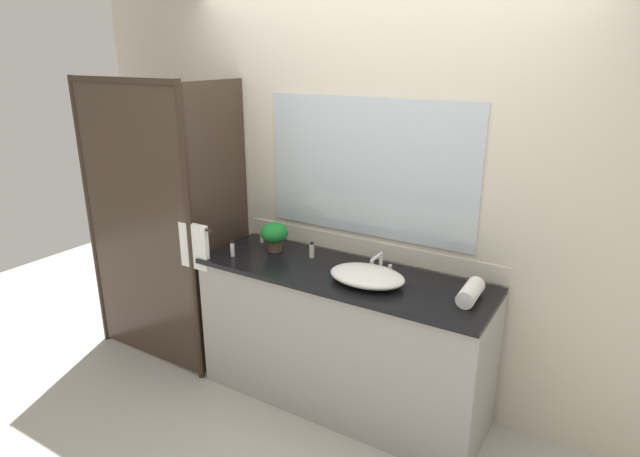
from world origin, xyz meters
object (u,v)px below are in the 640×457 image
at_px(amenity_bottle_shampoo, 312,250).
at_px(amenity_bottle_body_wash, 262,236).
at_px(sink_basin, 367,276).
at_px(faucet, 380,266).
at_px(amenity_bottle_conditioner, 232,249).
at_px(rolled_towel_near_edge, 470,293).
at_px(potted_plant, 274,234).

relative_size(amenity_bottle_shampoo, amenity_bottle_body_wash, 1.14).
xyz_separation_m(sink_basin, faucet, (-0.00, 0.17, 0.00)).
bearing_deg(amenity_bottle_body_wash, sink_basin, -13.97).
bearing_deg(amenity_bottle_conditioner, amenity_bottle_shampoo, 29.31).
relative_size(faucet, rolled_towel_near_edge, 0.72).
height_order(amenity_bottle_conditioner, amenity_bottle_body_wash, amenity_bottle_conditioner).
distance_m(potted_plant, amenity_bottle_body_wash, 0.21).
height_order(faucet, amenity_bottle_shampoo, faucet).
height_order(potted_plant, amenity_bottle_conditioner, potted_plant).
relative_size(amenity_bottle_conditioner, amenity_bottle_shampoo, 1.00).
distance_m(faucet, amenity_bottle_body_wash, 0.93).
height_order(amenity_bottle_conditioner, amenity_bottle_shampoo, same).
bearing_deg(amenity_bottle_shampoo, amenity_bottle_body_wash, 172.04).
distance_m(amenity_bottle_body_wash, rolled_towel_near_edge, 1.50).
xyz_separation_m(sink_basin, amenity_bottle_conditioner, (-0.92, -0.08, 0.01)).
bearing_deg(potted_plant, amenity_bottle_conditioner, -127.32).
xyz_separation_m(amenity_bottle_conditioner, rolled_towel_near_edge, (1.49, 0.16, -0.00)).
height_order(sink_basin, amenity_bottle_body_wash, amenity_bottle_body_wash).
height_order(sink_basin, amenity_bottle_shampoo, amenity_bottle_shampoo).
height_order(amenity_bottle_conditioner, rolled_towel_near_edge, amenity_bottle_conditioner).
relative_size(sink_basin, potted_plant, 2.30).
bearing_deg(amenity_bottle_conditioner, faucet, 15.31).
bearing_deg(potted_plant, faucet, 2.18).
height_order(faucet, amenity_bottle_conditioner, faucet).
distance_m(amenity_bottle_conditioner, amenity_bottle_shampoo, 0.51).
relative_size(sink_basin, amenity_bottle_body_wash, 4.96).
height_order(sink_basin, rolled_towel_near_edge, rolled_towel_near_edge).
bearing_deg(sink_basin, faucet, 90.00).
bearing_deg(sink_basin, rolled_towel_near_edge, 7.72).
xyz_separation_m(amenity_bottle_conditioner, amenity_bottle_body_wash, (-0.00, 0.31, -0.01)).
bearing_deg(amenity_bottle_shampoo, potted_plant, -174.65).
xyz_separation_m(potted_plant, amenity_bottle_shampoo, (0.27, 0.03, -0.06)).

